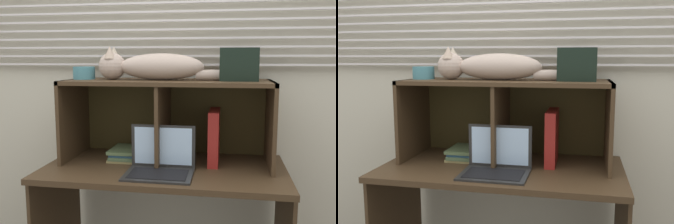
% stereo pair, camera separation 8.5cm
% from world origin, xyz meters
% --- Properties ---
extents(back_panel_with_blinds, '(4.40, 0.08, 2.50)m').
position_xyz_m(back_panel_with_blinds, '(0.00, 0.55, 1.26)').
color(back_panel_with_blinds, beige).
rests_on(back_panel_with_blinds, ground).
extents(desk, '(1.28, 0.67, 0.77)m').
position_xyz_m(desk, '(0.00, 0.18, 0.61)').
color(desk, '#402E1C').
rests_on(desk, ground).
extents(hutch_shelf_unit, '(1.13, 0.43, 0.45)m').
position_xyz_m(hutch_shelf_unit, '(-0.00, 0.32, 1.09)').
color(hutch_shelf_unit, '#402E1C').
rests_on(hutch_shelf_unit, desk).
extents(cat, '(0.83, 0.17, 0.18)m').
position_xyz_m(cat, '(-0.09, 0.29, 1.30)').
color(cat, '#BAA599').
rests_on(cat, hutch_shelf_unit).
extents(laptop, '(0.34, 0.25, 0.23)m').
position_xyz_m(laptop, '(-0.00, 0.05, 0.82)').
color(laptop, '#242424').
rests_on(laptop, desk).
extents(binder_upright, '(0.06, 0.26, 0.29)m').
position_xyz_m(binder_upright, '(0.26, 0.29, 0.92)').
color(binder_upright, maroon).
rests_on(binder_upright, desk).
extents(book_stack, '(0.16, 0.24, 0.06)m').
position_xyz_m(book_stack, '(-0.24, 0.28, 0.81)').
color(book_stack, tan).
rests_on(book_stack, desk).
extents(small_basket, '(0.12, 0.12, 0.07)m').
position_xyz_m(small_basket, '(-0.48, 0.29, 1.26)').
color(small_basket, teal).
rests_on(small_basket, hutch_shelf_unit).
extents(storage_box, '(0.20, 0.15, 0.17)m').
position_xyz_m(storage_box, '(0.38, 0.29, 1.32)').
color(storage_box, black).
rests_on(storage_box, hutch_shelf_unit).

